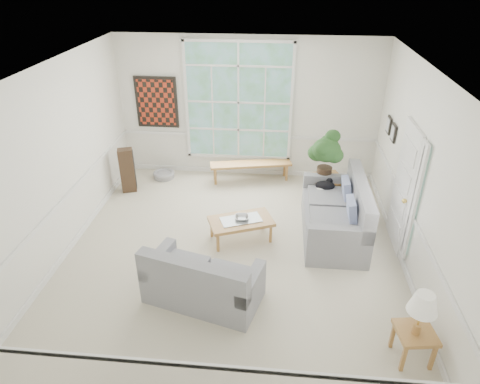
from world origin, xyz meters
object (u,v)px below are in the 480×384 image
loveseat_right (334,209)px  coffee_table (241,230)px  end_table (326,191)px  loveseat_front (203,274)px  side_table (413,344)px

loveseat_right → coffee_table: (-1.58, -0.30, -0.33)m
end_table → loveseat_front: bearing=-124.2°
coffee_table → end_table: end_table is taller
loveseat_right → coffee_table: bearing=-169.4°
loveseat_front → loveseat_right: bearing=57.9°
loveseat_right → end_table: loveseat_right is taller
loveseat_right → loveseat_front: size_ratio=1.22×
loveseat_front → side_table: 2.82m
loveseat_right → coffee_table: loveseat_right is taller
loveseat_front → side_table: (2.69, -0.79, -0.21)m
coffee_table → side_table: side_table is taller
loveseat_right → end_table: size_ratio=3.25×
loveseat_front → coffee_table: 1.57m
coffee_table → loveseat_right: bearing=-11.4°
end_table → coffee_table: bearing=-139.0°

